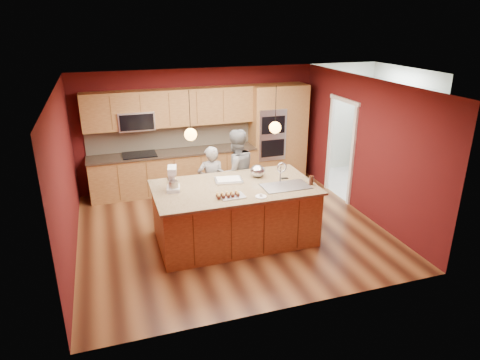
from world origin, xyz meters
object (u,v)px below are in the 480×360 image
object	(u,v)px
person_right	(236,173)
mixing_bowl	(258,171)
island	(235,213)
person_left	(211,182)
stand_mixer	(173,180)

from	to	relation	value
person_right	mixing_bowl	bearing A→B (deg)	94.71
person_right	mixing_bowl	size ratio (longest dim) A/B	6.44
island	person_left	size ratio (longest dim) A/B	1.90
stand_mixer	person_right	bearing A→B (deg)	43.02
person_left	person_right	distance (m)	0.52
island	stand_mixer	world-z (taller)	stand_mixer
island	person_right	bearing A→B (deg)	72.22
island	stand_mixer	distance (m)	1.26
island	mixing_bowl	bearing A→B (deg)	31.73
island	person_left	bearing A→B (deg)	99.22
stand_mixer	person_left	bearing A→B (deg)	55.45
island	stand_mixer	xyz separation A→B (m)	(-1.05, 0.16, 0.68)
person_right	island	bearing A→B (deg)	61.16
person_left	stand_mixer	distance (m)	1.32
island	person_right	world-z (taller)	person_right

